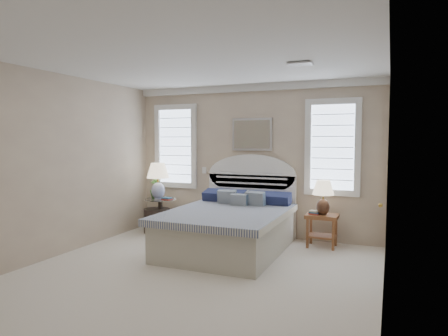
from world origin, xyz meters
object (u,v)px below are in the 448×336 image
side_table_left (160,212)px  lamp_left (158,177)px  lamp_right (323,194)px  nightstand_right (322,223)px  floor_pot (157,221)px  bed (231,225)px

side_table_left → lamp_left: 0.65m
lamp_right → lamp_left: bearing=-178.1°
side_table_left → lamp_right: lamp_right is taller
nightstand_right → lamp_left: (-2.98, -0.12, 0.65)m
lamp_right → floor_pot: bearing=-177.7°
floor_pot → lamp_left: bearing=60.6°
bed → side_table_left: bed is taller
floor_pot → nightstand_right: bearing=2.8°
bed → nightstand_right: (1.30, 0.69, 0.00)m
bed → side_table_left: 1.75m
side_table_left → bed: bearing=-19.7°
bed → lamp_right: 1.55m
bed → lamp_left: (-1.68, 0.57, 0.65)m
side_table_left → nightstand_right: side_table_left is taller
bed → nightstand_right: 1.47m
bed → floor_pot: 1.79m
lamp_left → nightstand_right: bearing=2.3°
side_table_left → nightstand_right: 2.95m
bed → lamp_left: bed is taller
lamp_left → side_table_left: bearing=31.6°
side_table_left → floor_pot: side_table_left is taller
bed → lamp_right: size_ratio=4.08×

